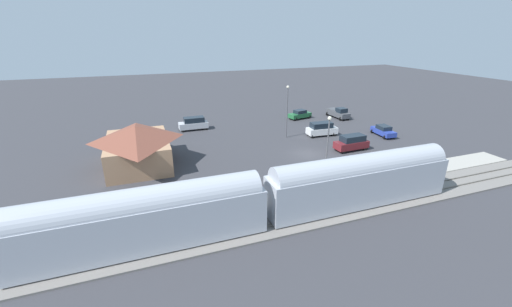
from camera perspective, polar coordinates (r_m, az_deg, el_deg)
name	(u,v)px	position (r m, az deg, el deg)	size (l,w,h in m)	color
ground_plane	(308,154)	(44.89, 9.23, -0.08)	(200.00, 200.00, 0.00)	#38383D
railway_track	(376,200)	(34.52, 20.61, -7.80)	(4.80, 70.00, 0.30)	slate
platform	(351,183)	(37.21, 16.71, -5.06)	(3.20, 46.00, 0.30)	#A8A399
passenger_train	(265,195)	(27.41, 1.66, -7.52)	(2.93, 38.22, 4.98)	#ADB2BC
station_building	(138,145)	(42.45, -20.44, 1.42)	(11.38, 8.15, 5.13)	tan
pedestrian_on_platform	(300,180)	(33.99, 7.88, -4.76)	(0.36, 0.36, 1.71)	brown
pedestrian_waiting_far	(321,180)	(34.43, 11.53, -4.65)	(0.36, 0.36, 1.71)	#333338
suv_silver	(194,123)	(56.10, -11.11, 5.32)	(1.98, 4.91, 2.22)	silver
suv_maroon	(352,142)	(47.42, 16.76, 1.91)	(2.13, 4.97, 2.22)	maroon
pickup_charcoal	(338,113)	(65.05, 14.51, 7.09)	(5.49, 2.68, 2.14)	#47494F
sedan_green	(300,114)	(62.93, 7.85, 6.96)	(2.76, 4.79, 1.74)	#236638
sedan_blue	(383,131)	(55.80, 21.83, 3.82)	(4.65, 2.59, 1.74)	#283D9E
suv_white	(322,129)	(52.96, 11.68, 4.35)	(2.25, 5.01, 2.22)	white
light_pole_near_platform	(328,139)	(36.75, 12.75, 2.51)	(0.44, 0.44, 7.26)	#515156
light_pole_lot_center	(287,106)	(50.21, 5.61, 8.50)	(0.44, 0.44, 8.26)	#515156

